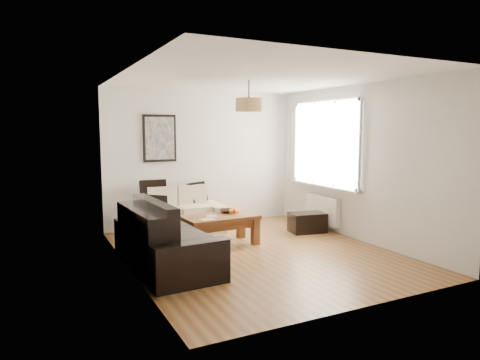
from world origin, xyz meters
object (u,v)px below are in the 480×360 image
loveseat_cream (179,211)px  ottoman (307,222)px  coffee_table (220,230)px  sofa_leather (166,237)px

loveseat_cream → ottoman: bearing=-20.1°
coffee_table → ottoman: 1.77m
sofa_leather → coffee_table: bearing=-60.4°
loveseat_cream → ottoman: loveseat_cream is taller
loveseat_cream → sofa_leather: sofa_leather is taller
loveseat_cream → sofa_leather: (-0.79, -1.82, 0.03)m
loveseat_cream → coffee_table: loveseat_cream is taller
sofa_leather → ottoman: size_ratio=3.08×
loveseat_cream → ottoman: (2.09, -1.02, -0.21)m
sofa_leather → ottoman: bearing=-77.6°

